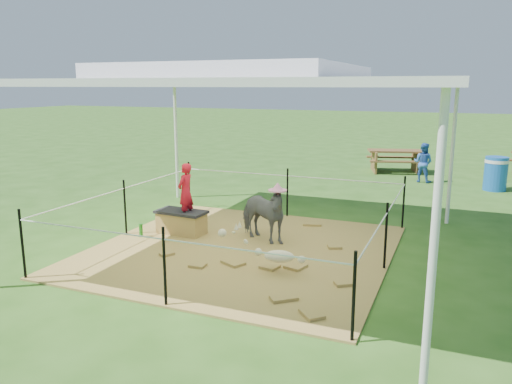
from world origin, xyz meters
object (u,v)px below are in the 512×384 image
at_px(green_bottle, 141,230).
at_px(distant_person, 423,163).
at_px(foal, 279,254).
at_px(woman, 185,186).
at_px(pony, 261,214).
at_px(straw_bale, 182,223).
at_px(picnic_table_near, 395,161).
at_px(trash_barrel, 496,174).

distance_m(green_bottle, distant_person, 8.38).
bearing_deg(foal, woman, 137.69).
height_order(pony, distant_person, distant_person).
relative_size(straw_bale, distant_person, 0.77).
xyz_separation_m(pony, picnic_table_near, (1.18, 8.12, -0.17)).
distance_m(trash_barrel, distant_person, 1.85).
bearing_deg(green_bottle, woman, 34.70).
xyz_separation_m(woman, picnic_table_near, (2.55, 8.24, -0.56)).
bearing_deg(distant_person, woman, 78.64).
xyz_separation_m(pony, distant_person, (2.09, 6.71, 0.04)).
bearing_deg(trash_barrel, woman, -129.51).
height_order(green_bottle, distant_person, distant_person).
relative_size(pony, picnic_table_near, 0.70).
relative_size(foal, distant_person, 0.94).
xyz_separation_m(foal, picnic_table_near, (0.39, 9.40, 0.03)).
bearing_deg(green_bottle, picnic_table_near, 69.79).
xyz_separation_m(green_bottle, picnic_table_near, (3.20, 8.69, 0.19)).
bearing_deg(pony, straw_bale, 119.21).
bearing_deg(green_bottle, foal, -14.19).
bearing_deg(trash_barrel, pony, -121.84).
bearing_deg(straw_bale, trash_barrel, 49.96).
height_order(straw_bale, picnic_table_near, picnic_table_near).
distance_m(picnic_table_near, distant_person, 1.69).
bearing_deg(woman, pony, 98.76).
relative_size(pony, foal, 1.11).
relative_size(green_bottle, picnic_table_near, 0.14).
height_order(straw_bale, trash_barrel, trash_barrel).
distance_m(trash_barrel, picnic_table_near, 3.29).
height_order(green_bottle, pony, pony).
relative_size(pony, distant_person, 1.04).
bearing_deg(green_bottle, trash_barrel, 49.12).
bearing_deg(picnic_table_near, green_bottle, -126.42).
height_order(straw_bale, distant_person, distant_person).
distance_m(green_bottle, foal, 2.90).
distance_m(pony, picnic_table_near, 8.21).
bearing_deg(pony, green_bottle, 130.22).
xyz_separation_m(straw_bale, trash_barrel, (5.35, 6.37, 0.21)).
xyz_separation_m(green_bottle, trash_barrel, (5.90, 6.82, 0.28)).
distance_m(green_bottle, pony, 2.14).
height_order(foal, distant_person, distant_person).
distance_m(woman, picnic_table_near, 8.65).
xyz_separation_m(woman, foal, (2.16, -1.16, -0.58)).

